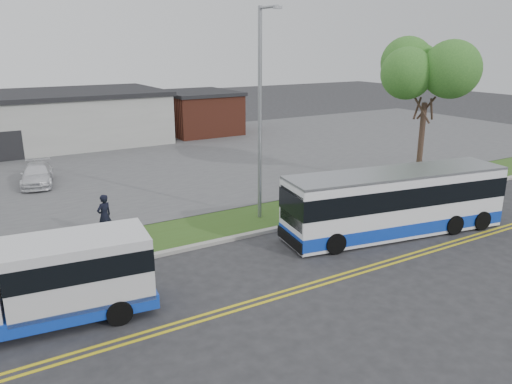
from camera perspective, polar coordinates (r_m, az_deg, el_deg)
ground at (r=20.25m, az=-2.75°, el=-6.83°), size 140.00×140.00×0.00m
lane_line_north at (r=17.27m, az=3.43°, el=-11.17°), size 70.00×0.12×0.01m
lane_line_south at (r=17.05m, az=4.01°, el=-11.57°), size 70.00×0.12×0.01m
curb at (r=21.12m, az=-4.17°, el=-5.62°), size 80.00×0.30×0.15m
verge at (r=22.64m, az=-6.24°, el=-4.18°), size 80.00×3.30×0.10m
parking_lot at (r=35.44m, az=-15.89°, el=2.91°), size 80.00×25.00×0.10m
brick_wing at (r=46.96m, az=-6.57°, el=9.04°), size 6.30×7.30×3.90m
tree_east at (r=29.93m, az=18.97°, el=12.20°), size 5.20×5.20×8.33m
streetlight_near at (r=22.61m, az=0.54°, el=9.45°), size 0.35×1.53×9.50m
shuttle_bus at (r=16.11m, az=-21.84°, el=-9.19°), size 6.84×2.89×2.55m
transit_bus at (r=22.53m, az=15.62°, el=-1.14°), size 10.36×3.99×2.81m
pedestrian at (r=22.09m, az=-16.94°, el=-2.63°), size 0.81×0.68×1.88m
parked_car_b at (r=31.89m, az=-23.74°, el=1.84°), size 2.41×4.35×1.19m
grocery_bag_left at (r=22.06m, az=-17.36°, el=-4.86°), size 0.32×0.32×0.32m
grocery_bag_right at (r=22.65m, az=-16.20°, el=-4.20°), size 0.32×0.32×0.32m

